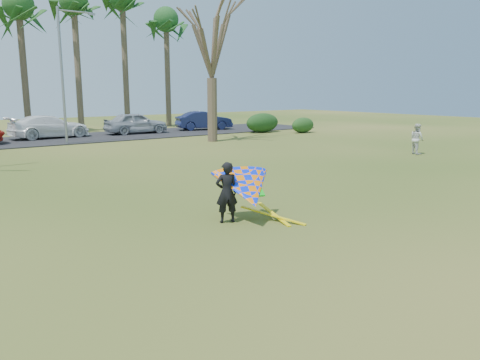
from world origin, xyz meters
TOP-DOWN VIEW (x-y plane):
  - ground at (0.00, 0.00)m, footprint 100.00×100.00m
  - parking_strip at (0.00, 25.00)m, footprint 46.00×7.00m
  - palm_6 at (2.00, 31.00)m, footprint 4.84×4.84m
  - palm_7 at (6.00, 31.00)m, footprint 4.84×4.84m
  - palm_9 at (14.00, 31.00)m, footprint 4.84×4.84m
  - bare_tree_right at (10.00, 18.00)m, footprint 6.27×6.27m
  - streetlight at (2.16, 22.00)m, footprint 2.28×0.18m
  - hedge_near at (16.65, 20.92)m, footprint 2.98×1.35m
  - hedge_far at (18.91, 18.78)m, footprint 2.12×0.99m
  - car_3 at (2.14, 25.99)m, footprint 5.40×2.57m
  - car_4 at (8.18, 25.46)m, footprint 4.68×2.07m
  - car_5 at (14.07, 25.26)m, footprint 4.74×2.65m
  - pedestrian_a at (14.94, 6.58)m, footprint 0.84×0.93m
  - kite_flyer at (0.21, 2.04)m, footprint 2.13×2.39m

SIDE VIEW (x-z plane):
  - ground at x=0.00m, z-range 0.00..0.00m
  - parking_strip at x=0.00m, z-range 0.00..0.06m
  - hedge_far at x=18.91m, z-range 0.00..1.18m
  - hedge_near at x=16.65m, z-range 0.00..1.49m
  - pedestrian_a at x=14.94m, z-range 0.00..1.57m
  - car_5 at x=14.07m, z-range 0.06..1.54m
  - car_3 at x=2.14m, z-range 0.06..1.58m
  - kite_flyer at x=0.21m, z-range -0.17..1.85m
  - car_4 at x=8.18m, z-range 0.06..1.63m
  - streetlight at x=2.16m, z-range 0.46..8.46m
  - bare_tree_right at x=10.00m, z-range 1.96..11.17m
  - palm_6 at x=2.00m, z-range 3.75..14.59m
  - palm_9 at x=14.00m, z-range 3.75..14.59m
  - palm_7 at x=6.00m, z-range 4.08..15.62m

